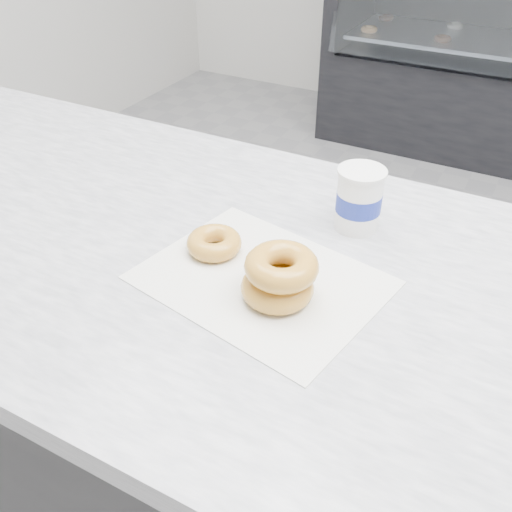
{
  "coord_description": "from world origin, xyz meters",
  "views": [
    {
      "loc": [
        -0.01,
        -1.22,
        1.42
      ],
      "look_at": [
        -0.33,
        -0.62,
        0.93
      ],
      "focal_mm": 40.0,
      "sensor_mm": 36.0,
      "label": 1
    }
  ],
  "objects": [
    {
      "name": "ground",
      "position": [
        0.0,
        0.0,
        0.0
      ],
      "size": [
        5.0,
        5.0,
        0.0
      ],
      "primitive_type": "plane",
      "color": "gray",
      "rests_on": "ground"
    },
    {
      "name": "coffee_cup",
      "position": [
        -0.24,
        -0.42,
        0.95
      ],
      "size": [
        0.08,
        0.08,
        0.11
      ],
      "rotation": [
        0.0,
        0.0,
        0.05
      ],
      "color": "white",
      "rests_on": "counter"
    },
    {
      "name": "donut_single",
      "position": [
        -0.41,
        -0.6,
        0.92
      ],
      "size": [
        0.1,
        0.1,
        0.03
      ],
      "primitive_type": "torus",
      "rotation": [
        0.0,
        0.0,
        -0.17
      ],
      "color": "gold",
      "rests_on": "wax_paper"
    },
    {
      "name": "wax_paper",
      "position": [
        -0.31,
        -0.63,
        0.9
      ],
      "size": [
        0.38,
        0.32,
        0.0
      ],
      "primitive_type": "cube",
      "rotation": [
        0.0,
        0.0,
        -0.19
      ],
      "color": "silver",
      "rests_on": "counter"
    },
    {
      "name": "donut_stack",
      "position": [
        -0.27,
        -0.65,
        0.94
      ],
      "size": [
        0.11,
        0.11,
        0.07
      ],
      "color": "gold",
      "rests_on": "wax_paper"
    }
  ]
}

